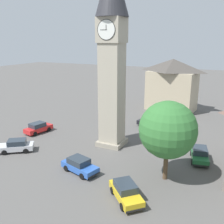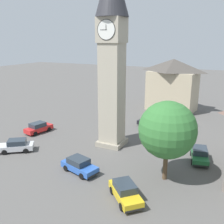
{
  "view_description": "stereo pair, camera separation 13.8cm",
  "coord_description": "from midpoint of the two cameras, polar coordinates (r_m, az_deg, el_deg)",
  "views": [
    {
      "loc": [
        -13.68,
        28.11,
        13.2
      ],
      "look_at": [
        0.0,
        0.0,
        4.42
      ],
      "focal_mm": 40.91,
      "sensor_mm": 36.0,
      "label": 1
    },
    {
      "loc": [
        -13.81,
        28.05,
        13.2
      ],
      "look_at": [
        0.0,
        0.0,
        4.42
      ],
      "focal_mm": 40.91,
      "sensor_mm": 36.0,
      "label": 2
    }
  ],
  "objects": [
    {
      "name": "car_silver_kerb",
      "position": [
        40.7,
        8.46,
        -2.28
      ],
      "size": [
        4.36,
        2.41,
        1.53
      ],
      "color": "black",
      "rests_on": "ground"
    },
    {
      "name": "clock_tower",
      "position": [
        31.26,
        -0.13,
        16.02
      ],
      "size": [
        3.94,
        3.94,
        22.82
      ],
      "color": "gray",
      "rests_on": "ground"
    },
    {
      "name": "building_terrace_right",
      "position": [
        50.65,
        13.16,
        6.0
      ],
      "size": [
        10.02,
        6.73,
        9.89
      ],
      "color": "tan",
      "rests_on": "ground"
    },
    {
      "name": "ground_plane",
      "position": [
        33.93,
        -0.12,
        -7.2
      ],
      "size": [
        200.0,
        200.0,
        0.0
      ],
      "primitive_type": "plane",
      "color": "#565451"
    },
    {
      "name": "car_green_alley",
      "position": [
        22.83,
        2.92,
        -17.34
      ],
      "size": [
        4.1,
        4.12,
        1.53
      ],
      "color": "gold",
      "rests_on": "ground"
    },
    {
      "name": "car_red_corner",
      "position": [
        33.67,
        -20.73,
        -7.06
      ],
      "size": [
        4.33,
        3.8,
        1.53
      ],
      "color": "silver",
      "rests_on": "ground"
    },
    {
      "name": "car_blue_kerb",
      "position": [
        30.92,
        18.86,
        -8.93
      ],
      "size": [
        2.54,
        4.39,
        1.53
      ],
      "color": "#236B38",
      "rests_on": "ground"
    },
    {
      "name": "pedestrian",
      "position": [
        34.95,
        9.52,
        -4.95
      ],
      "size": [
        0.5,
        0.37,
        1.69
      ],
      "color": "#706656",
      "rests_on": "ground"
    },
    {
      "name": "car_black_far",
      "position": [
        27.14,
        -7.4,
        -11.73
      ],
      "size": [
        4.43,
        2.73,
        1.53
      ],
      "color": "#2D5BB7",
      "rests_on": "ground"
    },
    {
      "name": "car_white_side",
      "position": [
        39.37,
        -16.25,
        -3.38
      ],
      "size": [
        2.49,
        4.38,
        1.53
      ],
      "color": "red",
      "rests_on": "ground"
    },
    {
      "name": "tree",
      "position": [
        24.5,
        12.2,
        -3.92
      ],
      "size": [
        5.49,
        5.49,
        7.88
      ],
      "color": "brown",
      "rests_on": "ground"
    }
  ]
}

